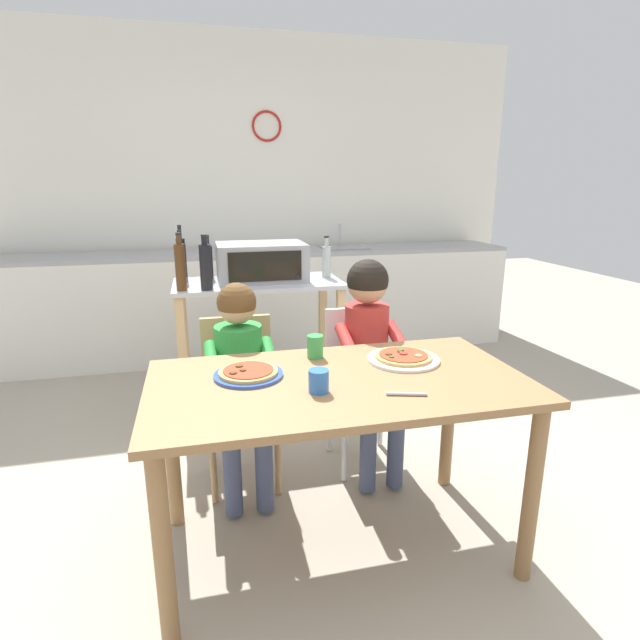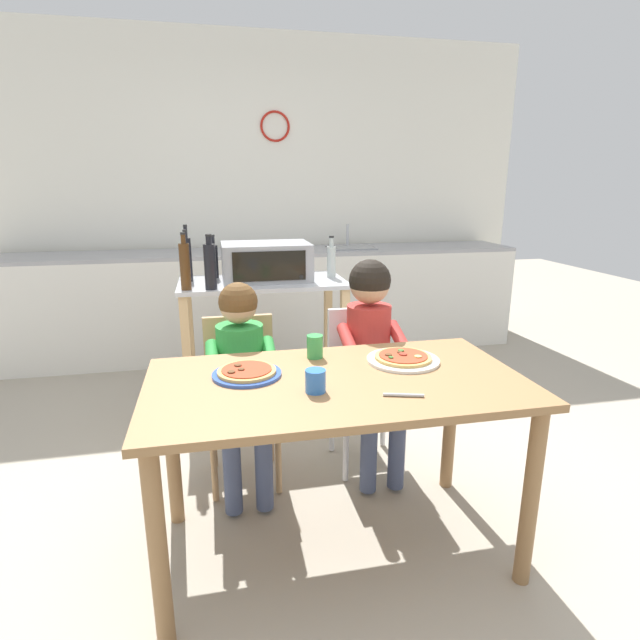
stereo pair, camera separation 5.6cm
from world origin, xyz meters
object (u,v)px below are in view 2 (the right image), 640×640
object	(u,v)px
toaster_oven	(266,261)
child_in_red_shirt	(372,340)
child_in_green_shirt	(241,365)
serving_spoon	(403,395)
bottle_brown_beer	(331,260)
dining_chair_right	(364,375)
dining_chair_left	(241,387)
pizza_plate_white	(403,359)
dining_table	(337,405)
bottle_slim_sauce	(213,260)
bottle_tall_green_wine	(187,262)
kitchen_island_cart	(264,326)
bottle_dark_olive_oil	(187,257)
drinking_cup_blue	(315,381)
bottle_squat_spirits	(210,266)
bottle_clear_vinegar	(185,265)
pizza_plate_blue_rimmed	(247,373)
drinking_cup_green	(315,347)

from	to	relation	value
toaster_oven	child_in_red_shirt	distance (m)	1.00
child_in_green_shirt	serving_spoon	world-z (taller)	child_in_green_shirt
bottle_brown_beer	dining_chair_right	size ratio (longest dim) A/B	0.33
dining_chair_left	pizza_plate_white	xyz separation A→B (m)	(0.64, -0.50, 0.28)
bottle_brown_beer	dining_chair_right	bearing A→B (deg)	-89.86
dining_table	bottle_slim_sauce	bearing A→B (deg)	105.43
child_in_green_shirt	pizza_plate_white	bearing A→B (deg)	-30.41
bottle_tall_green_wine	serving_spoon	bearing A→B (deg)	-65.06
kitchen_island_cart	bottle_dark_olive_oil	size ratio (longest dim) A/B	3.04
kitchen_island_cart	bottle_slim_sauce	bearing A→B (deg)	151.86
dining_table	drinking_cup_blue	size ratio (longest dim) A/B	17.34
dining_table	pizza_plate_white	world-z (taller)	pizza_plate_white
bottle_dark_olive_oil	child_in_green_shirt	size ratio (longest dim) A/B	0.34
child_in_red_shirt	pizza_plate_white	distance (m)	0.42
kitchen_island_cart	bottle_squat_spirits	distance (m)	0.57
bottle_clear_vinegar	dining_table	world-z (taller)	bottle_clear_vinegar
dining_chair_right	toaster_oven	bearing A→B (deg)	119.20
child_in_green_shirt	pizza_plate_blue_rimmed	distance (m)	0.42
dining_chair_right	child_in_red_shirt	size ratio (longest dim) A/B	0.75
bottle_squat_spirits	pizza_plate_white	world-z (taller)	bottle_squat_spirits
toaster_oven	bottle_slim_sauce	xyz separation A→B (m)	(-0.32, 0.13, -0.00)
bottle_clear_vinegar	pizza_plate_blue_rimmed	size ratio (longest dim) A/B	1.23
kitchen_island_cart	drinking_cup_green	size ratio (longest dim) A/B	10.60
dining_chair_right	child_in_green_shirt	xyz separation A→B (m)	(-0.64, -0.16, 0.16)
child_in_green_shirt	kitchen_island_cart	bearing A→B (deg)	77.62
toaster_oven	pizza_plate_white	bearing A→B (deg)	-71.92
bottle_squat_spirits	child_in_green_shirt	distance (m)	0.78
bottle_clear_vinegar	bottle_dark_olive_oil	bearing A→B (deg)	90.43
kitchen_island_cart	drinking_cup_green	xyz separation A→B (m)	(0.10, -1.13, 0.22)
bottle_dark_olive_oil	child_in_red_shirt	xyz separation A→B (m)	(0.90, -1.02, -0.30)
serving_spoon	bottle_brown_beer	bearing A→B (deg)	85.54
dining_chair_left	serving_spoon	xyz separation A→B (m)	(0.51, -0.84, 0.27)
kitchen_island_cart	child_in_red_shirt	xyz separation A→B (m)	(0.45, -0.84, 0.13)
bottle_dark_olive_oil	child_in_green_shirt	distance (m)	1.16
bottle_clear_vinegar	dining_chair_right	xyz separation A→B (m)	(0.90, -0.54, -0.53)
bottle_clear_vinegar	drinking_cup_blue	distance (m)	1.41
bottle_squat_spirits	pizza_plate_white	size ratio (longest dim) A/B	1.05
bottle_brown_beer	bottle_squat_spirits	xyz separation A→B (m)	(-0.76, -0.22, 0.03)
bottle_dark_olive_oil	bottle_clear_vinegar	world-z (taller)	bottle_dark_olive_oil
bottle_clear_vinegar	pizza_plate_white	bearing A→B (deg)	-49.98
bottle_dark_olive_oil	pizza_plate_blue_rimmed	world-z (taller)	bottle_dark_olive_oil
bottle_slim_sauce	serving_spoon	world-z (taller)	bottle_slim_sauce
bottle_squat_spirits	pizza_plate_blue_rimmed	xyz separation A→B (m)	(0.12, -1.08, -0.25)
bottle_dark_olive_oil	pizza_plate_blue_rimmed	xyz separation A→B (m)	(0.26, -1.47, -0.25)
pizza_plate_white	child_in_green_shirt	bearing A→B (deg)	149.59
bottle_tall_green_wine	bottle_clear_vinegar	distance (m)	0.26
kitchen_island_cart	bottle_slim_sauce	xyz separation A→B (m)	(-0.29, 0.16, 0.41)
toaster_oven	bottle_clear_vinegar	bearing A→B (deg)	-156.03
kitchen_island_cart	toaster_oven	xyz separation A→B (m)	(0.03, 0.03, 0.41)
bottle_clear_vinegar	dining_chair_left	size ratio (longest dim) A/B	0.40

